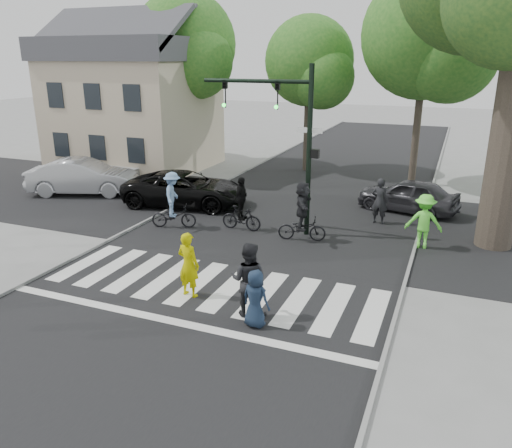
% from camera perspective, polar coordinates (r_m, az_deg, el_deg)
% --- Properties ---
extents(ground, '(120.00, 120.00, 0.00)m').
position_cam_1_polar(ground, '(13.58, -6.81, -8.70)').
color(ground, gray).
rests_on(ground, ground).
extents(road_stem, '(10.00, 70.00, 0.01)m').
position_cam_1_polar(road_stem, '(17.73, 0.93, -1.88)').
color(road_stem, black).
rests_on(road_stem, ground).
extents(road_cross, '(70.00, 10.00, 0.01)m').
position_cam_1_polar(road_cross, '(20.41, 3.98, 0.85)').
color(road_cross, black).
rests_on(road_cross, ground).
extents(curb_left, '(0.10, 70.00, 0.10)m').
position_cam_1_polar(curb_left, '(19.99, -12.69, 0.18)').
color(curb_left, gray).
rests_on(curb_left, ground).
extents(curb_right, '(0.10, 70.00, 0.10)m').
position_cam_1_polar(curb_right, '(16.70, 17.35, -3.91)').
color(curb_right, gray).
rests_on(curb_right, ground).
extents(crosswalk, '(10.00, 3.85, 0.01)m').
position_cam_1_polar(crosswalk, '(14.09, -5.51, -7.56)').
color(crosswalk, silver).
rests_on(crosswalk, ground).
extents(traffic_signal, '(4.45, 0.29, 6.00)m').
position_cam_1_polar(traffic_signal, '(17.78, 3.51, 11.11)').
color(traffic_signal, black).
rests_on(traffic_signal, ground).
extents(bg_tree_0, '(5.46, 5.20, 8.97)m').
position_cam_1_polar(bg_tree_0, '(33.04, -15.31, 17.83)').
color(bg_tree_0, brown).
rests_on(bg_tree_0, ground).
extents(bg_tree_1, '(6.09, 5.80, 9.80)m').
position_cam_1_polar(bg_tree_1, '(29.85, -7.83, 19.25)').
color(bg_tree_1, brown).
rests_on(bg_tree_1, ground).
extents(bg_tree_2, '(5.04, 4.80, 8.40)m').
position_cam_1_polar(bg_tree_2, '(28.21, 6.47, 17.58)').
color(bg_tree_2, brown).
rests_on(bg_tree_2, ground).
extents(bg_tree_3, '(6.30, 6.00, 10.20)m').
position_cam_1_polar(bg_tree_3, '(25.85, 19.48, 19.21)').
color(bg_tree_3, brown).
rests_on(bg_tree_3, ground).
extents(house, '(8.40, 8.10, 8.82)m').
position_cam_1_polar(house, '(30.18, -13.77, 13.47)').
color(house, beige).
rests_on(house, ground).
extents(pedestrian_woman, '(0.73, 0.54, 1.82)m').
position_cam_1_polar(pedestrian_woman, '(13.51, -7.73, -4.63)').
color(pedestrian_woman, '#B9B700').
rests_on(pedestrian_woman, ground).
extents(pedestrian_child, '(0.78, 0.58, 1.45)m').
position_cam_1_polar(pedestrian_child, '(12.00, -0.05, -8.53)').
color(pedestrian_child, '#18273C').
rests_on(pedestrian_child, ground).
extents(pedestrian_adult, '(1.00, 0.82, 1.93)m').
position_cam_1_polar(pedestrian_adult, '(12.40, -0.87, -6.37)').
color(pedestrian_adult, black).
rests_on(pedestrian_adult, ground).
extents(cyclist_left, '(1.80, 1.25, 2.15)m').
position_cam_1_polar(cyclist_left, '(19.07, -9.45, 2.28)').
color(cyclist_left, black).
rests_on(cyclist_left, ground).
extents(cyclist_mid, '(1.56, 0.95, 2.03)m').
position_cam_1_polar(cyclist_mid, '(18.58, -1.70, 1.77)').
color(cyclist_mid, black).
rests_on(cyclist_mid, ground).
extents(cyclist_right, '(1.77, 1.64, 2.13)m').
position_cam_1_polar(cyclist_right, '(17.54, 5.32, 1.07)').
color(cyclist_right, black).
rests_on(cyclist_right, ground).
extents(car_suv, '(5.71, 3.35, 1.49)m').
position_cam_1_polar(car_suv, '(21.98, -8.07, 4.01)').
color(car_suv, black).
rests_on(car_suv, ground).
extents(car_silver, '(5.35, 3.42, 1.66)m').
position_cam_1_polar(car_silver, '(24.98, -19.13, 5.11)').
color(car_silver, '#B1B2B5').
rests_on(car_silver, ground).
extents(car_grey, '(4.38, 2.54, 1.40)m').
position_cam_1_polar(car_grey, '(21.85, 16.97, 3.16)').
color(car_grey, '#303034').
rests_on(car_grey, ground).
extents(bystander_hivis, '(1.25, 0.77, 1.88)m').
position_cam_1_polar(bystander_hivis, '(17.70, 18.65, 0.28)').
color(bystander_hivis, '#68FB43').
rests_on(bystander_hivis, ground).
extents(bystander_dark, '(0.72, 0.53, 1.81)m').
position_cam_1_polar(bystander_dark, '(19.88, 13.95, 2.57)').
color(bystander_dark, black).
rests_on(bystander_dark, ground).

